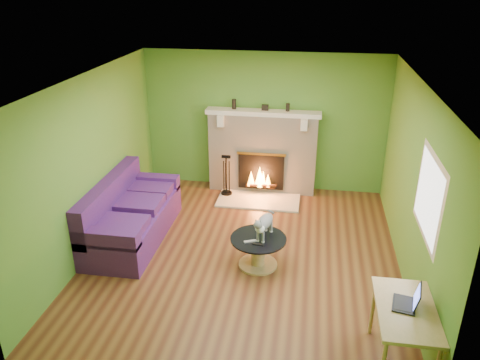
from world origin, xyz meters
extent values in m
plane|color=#532917|center=(0.00, 0.00, 0.00)|extent=(5.00, 5.00, 0.00)
plane|color=white|center=(0.00, 0.00, 2.60)|extent=(5.00, 5.00, 0.00)
plane|color=#4F8E2E|center=(0.00, 2.50, 1.30)|extent=(5.00, 0.00, 5.00)
plane|color=#4F8E2E|center=(0.00, -2.50, 1.30)|extent=(5.00, 0.00, 5.00)
plane|color=#4F8E2E|center=(-2.25, 0.00, 1.30)|extent=(0.00, 5.00, 5.00)
plane|color=#4F8E2E|center=(2.25, 0.00, 1.30)|extent=(0.00, 5.00, 5.00)
plane|color=silver|center=(2.24, -0.90, 1.55)|extent=(0.00, 1.20, 1.20)
plane|color=white|center=(2.23, -0.90, 1.55)|extent=(0.00, 1.06, 1.06)
cube|color=beige|center=(0.00, 2.33, 0.75)|extent=(2.00, 0.35, 1.50)
cube|color=black|center=(0.00, 2.13, 0.44)|extent=(0.85, 0.03, 0.68)
cube|color=gold|center=(0.00, 2.13, 0.80)|extent=(0.91, 0.02, 0.04)
cylinder|color=black|center=(0.00, 2.10, 0.16)|extent=(0.55, 0.07, 0.07)
cube|color=silver|center=(0.00, 2.30, 1.54)|extent=(2.10, 0.28, 0.08)
cube|color=silver|center=(-0.75, 2.11, 1.40)|extent=(0.12, 0.10, 0.20)
cube|color=silver|center=(0.75, 2.11, 1.40)|extent=(0.12, 0.10, 0.20)
cube|color=beige|center=(0.00, 1.80, 0.01)|extent=(1.50, 0.75, 0.03)
cube|color=silver|center=(0.00, 2.30, 1.54)|extent=(2.10, 0.28, 0.08)
cube|color=#471B66|center=(-1.80, 0.19, 0.24)|extent=(0.96, 2.14, 0.48)
cube|color=#471B66|center=(-2.14, 0.19, 0.66)|extent=(0.22, 2.14, 0.60)
cube|color=#471B66|center=(-1.80, -0.77, 0.55)|extent=(0.96, 0.22, 0.24)
cube|color=#471B66|center=(-1.80, 1.15, 0.55)|extent=(0.96, 0.22, 0.24)
cube|color=#471B66|center=(-1.75, -0.41, 0.55)|extent=(0.77, 0.57, 0.13)
cube|color=#471B66|center=(-1.75, 0.30, 0.55)|extent=(0.77, 0.57, 0.13)
cube|color=#471B66|center=(-1.75, 0.91, 0.55)|extent=(0.77, 0.57, 0.13)
cylinder|color=tan|center=(0.25, -0.27, 0.01)|extent=(0.56, 0.56, 0.03)
cylinder|color=tan|center=(0.25, -0.27, 0.22)|extent=(0.20, 0.20, 0.39)
cylinder|color=black|center=(0.25, -0.27, 0.44)|extent=(0.79, 0.79, 0.02)
cube|color=tan|center=(1.95, -1.90, 0.73)|extent=(0.59, 1.02, 0.04)
cylinder|color=tan|center=(1.71, -1.44, 0.36)|extent=(0.04, 0.04, 0.71)
cylinder|color=tan|center=(2.19, -1.44, 0.36)|extent=(0.04, 0.04, 0.71)
cube|color=gray|center=(0.15, -0.39, 0.46)|extent=(0.17, 0.11, 0.02)
cube|color=black|center=(0.27, -0.45, 0.46)|extent=(0.16, 0.07, 0.02)
cylinder|color=black|center=(-0.54, 2.33, 1.67)|extent=(0.08, 0.08, 0.18)
cylinder|color=black|center=(0.44, 2.33, 1.65)|extent=(0.07, 0.07, 0.14)
cube|color=black|center=(0.03, 2.33, 1.63)|extent=(0.12, 0.08, 0.10)
camera|label=1|loc=(0.89, -5.90, 3.84)|focal=35.00mm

